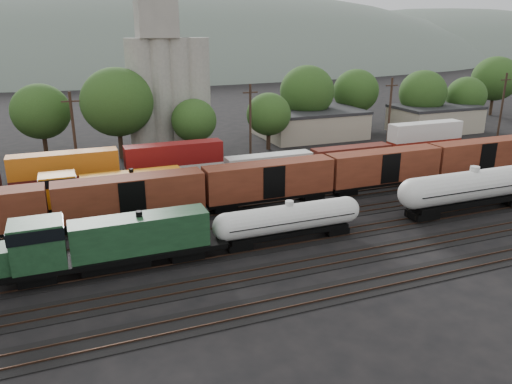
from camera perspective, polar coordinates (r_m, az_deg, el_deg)
name	(u,v)px	position (r m, az deg, el deg)	size (l,w,h in m)	color
ground	(218,232)	(50.46, -4.39, -4.55)	(600.00, 600.00, 0.00)	black
tracks	(218,231)	(50.44, -4.39, -4.50)	(180.00, 33.20, 0.20)	black
green_locomotive	(100,242)	(42.94, -17.39, -5.51)	(18.88, 3.33, 5.00)	black
tank_car_a	(289,219)	(47.10, 3.79, -3.15)	(14.97, 2.68, 3.92)	silver
tank_car_b	(472,187)	(59.41, 23.48, 0.51)	(19.00, 3.40, 4.98)	silver
orange_locomotive	(104,190)	(57.19, -17.01, 0.25)	(18.32, 3.05, 4.58)	black
boxcar_string	(50,206)	(52.19, -22.52, -1.50)	(122.80, 2.90, 4.20)	black
container_wall	(22,184)	(62.02, -25.19, 0.79)	(163.61, 2.60, 5.80)	black
grain_silo	(168,82)	(82.65, -10.04, 12.29)	(13.40, 5.00, 29.00)	gray
industrial_sheds	(192,135)	(84.00, -7.36, 6.50)	(119.38, 17.26, 5.10)	#9E937F
tree_band	(197,104)	(85.19, -6.71, 9.98)	(165.72, 21.30, 13.96)	black
utility_poles	(168,131)	(69.16, -10.03, 6.91)	(122.20, 0.36, 12.00)	black
distant_hills	(125,99)	(309.40, -14.76, 10.29)	(860.00, 286.00, 130.00)	#59665B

